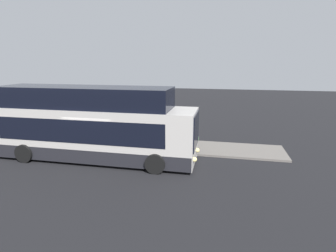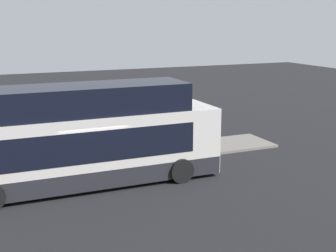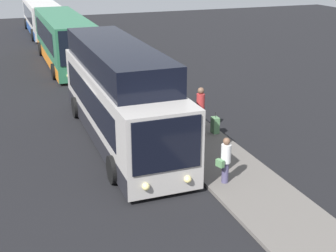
% 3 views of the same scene
% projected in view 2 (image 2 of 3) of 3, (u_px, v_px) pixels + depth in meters
% --- Properties ---
extents(ground, '(80.00, 80.00, 0.00)m').
position_uv_depth(ground, '(89.00, 185.00, 18.02)').
color(ground, black).
extents(platform, '(20.00, 2.59, 0.12)m').
position_uv_depth(platform, '(73.00, 163.00, 20.60)').
color(platform, '#605B56').
rests_on(platform, ground).
extents(bus_lead, '(10.93, 2.79, 3.86)m').
position_uv_depth(bus_lead, '(77.00, 143.00, 17.60)').
color(bus_lead, '#B2ADA8').
rests_on(bus_lead, ground).
extents(passenger_boarding, '(0.45, 0.57, 1.58)m').
position_uv_depth(passenger_boarding, '(180.00, 135.00, 21.68)').
color(passenger_boarding, '#4C476B').
rests_on(passenger_boarding, platform).
extents(passenger_waiting, '(0.60, 0.53, 1.86)m').
position_uv_depth(passenger_waiting, '(73.00, 136.00, 20.91)').
color(passenger_waiting, '#4C476B').
rests_on(passenger_waiting, platform).
extents(suitcase, '(0.35, 0.26, 0.92)m').
position_uv_depth(suitcase, '(84.00, 147.00, 21.68)').
color(suitcase, '#598C59').
rests_on(suitcase, platform).
extents(sign_post, '(0.10, 0.78, 2.34)m').
position_uv_depth(sign_post, '(34.00, 133.00, 19.45)').
color(sign_post, '#4C4C51').
rests_on(sign_post, platform).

